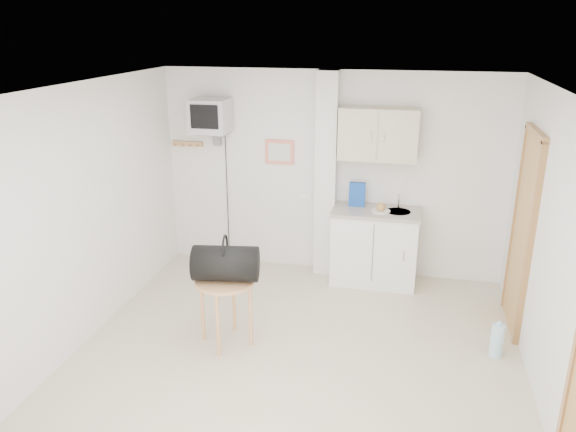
% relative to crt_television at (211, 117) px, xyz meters
% --- Properties ---
extents(ground, '(4.50, 4.50, 0.00)m').
position_rel_crt_television_xyz_m(ground, '(1.45, -2.02, -1.94)').
color(ground, '#C4B69B').
rests_on(ground, ground).
extents(room_envelope, '(4.24, 4.54, 2.55)m').
position_rel_crt_television_xyz_m(room_envelope, '(1.69, -1.93, -0.40)').
color(room_envelope, white).
rests_on(room_envelope, ground).
extents(kitchenette, '(1.03, 0.58, 2.10)m').
position_rel_crt_television_xyz_m(kitchenette, '(2.02, -0.02, -1.13)').
color(kitchenette, white).
rests_on(kitchenette, ground).
extents(crt_television, '(0.44, 0.45, 2.15)m').
position_rel_crt_television_xyz_m(crt_television, '(0.00, 0.00, 0.00)').
color(crt_television, slate).
rests_on(crt_television, ground).
extents(round_table, '(0.57, 0.57, 0.68)m').
position_rel_crt_television_xyz_m(round_table, '(0.73, -1.77, -1.36)').
color(round_table, tan).
rests_on(round_table, ground).
extents(duffel_bag, '(0.66, 0.43, 0.46)m').
position_rel_crt_television_xyz_m(duffel_bag, '(0.74, -1.77, -1.08)').
color(duffel_bag, black).
rests_on(duffel_bag, round_table).
extents(water_bottle, '(0.12, 0.12, 0.36)m').
position_rel_crt_television_xyz_m(water_bottle, '(3.30, -1.44, -1.77)').
color(water_bottle, '#A9D6EA').
rests_on(water_bottle, ground).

